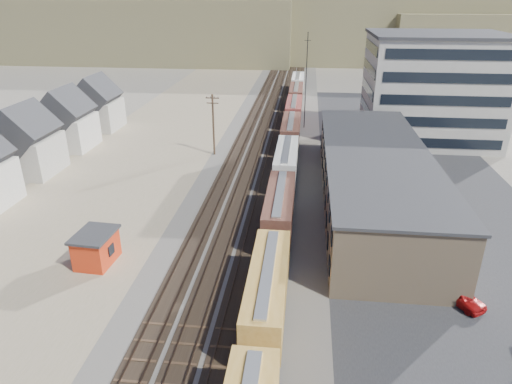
# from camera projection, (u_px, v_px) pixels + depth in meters

# --- Properties ---
(ground) EXTENTS (300.00, 300.00, 0.00)m
(ground) POSITION_uv_depth(u_px,v_px,m) (218.00, 330.00, 36.45)
(ground) COLOR #6B6356
(ground) RESTS_ON ground
(ballast_bed) EXTENTS (18.00, 200.00, 0.06)m
(ballast_bed) POSITION_uv_depth(u_px,v_px,m) (270.00, 142.00, 81.89)
(ballast_bed) COLOR #4C4742
(ballast_bed) RESTS_ON ground
(dirt_yard) EXTENTS (24.00, 180.00, 0.03)m
(dirt_yard) POSITION_uv_depth(u_px,v_px,m) (143.00, 156.00, 74.83)
(dirt_yard) COLOR #817558
(dirt_yard) RESTS_ON ground
(asphalt_lot) EXTENTS (26.00, 120.00, 0.04)m
(asphalt_lot) POSITION_uv_depth(u_px,v_px,m) (412.00, 178.00, 66.04)
(asphalt_lot) COLOR #232326
(asphalt_lot) RESTS_ON ground
(rail_tracks) EXTENTS (11.40, 200.00, 0.24)m
(rail_tracks) POSITION_uv_depth(u_px,v_px,m) (267.00, 141.00, 81.92)
(rail_tracks) COLOR black
(rail_tracks) RESTS_ON ground
(freight_train) EXTENTS (3.00, 119.74, 4.46)m
(freight_train) POSITION_uv_depth(u_px,v_px,m) (289.00, 145.00, 71.32)
(freight_train) COLOR black
(freight_train) RESTS_ON ground
(warehouse) EXTENTS (12.40, 40.40, 7.25)m
(warehouse) POSITION_uv_depth(u_px,v_px,m) (374.00, 178.00, 56.19)
(warehouse) COLOR tan
(warehouse) RESTS_ON ground
(office_tower) EXTENTS (22.60, 18.60, 18.45)m
(office_tower) POSITION_uv_depth(u_px,v_px,m) (431.00, 88.00, 79.85)
(office_tower) COLOR #9E998E
(office_tower) RESTS_ON ground
(utility_pole_north) EXTENTS (2.20, 0.32, 10.00)m
(utility_pole_north) POSITION_uv_depth(u_px,v_px,m) (213.00, 123.00, 73.35)
(utility_pole_north) COLOR #382619
(utility_pole_north) RESTS_ON ground
(radio_mast) EXTENTS (1.20, 0.16, 18.00)m
(radio_mast) POSITION_uv_depth(u_px,v_px,m) (306.00, 81.00, 86.71)
(radio_mast) COLOR black
(radio_mast) RESTS_ON ground
(townhouse_row) EXTENTS (8.15, 68.16, 10.47)m
(townhouse_row) POSITION_uv_depth(u_px,v_px,m) (1.00, 158.00, 60.85)
(townhouse_row) COLOR #B7B2A8
(townhouse_row) RESTS_ON ground
(hills_north) EXTENTS (265.00, 80.00, 32.00)m
(hills_north) POSITION_uv_depth(u_px,v_px,m) (295.00, 20.00, 183.41)
(hills_north) COLOR brown
(hills_north) RESTS_ON ground
(maintenance_shed) EXTENTS (3.82, 4.78, 3.33)m
(maintenance_shed) POSITION_uv_depth(u_px,v_px,m) (96.00, 248.00, 44.78)
(maintenance_shed) COLOR red
(maintenance_shed) RESTS_ON ground
(parked_car_red) EXTENTS (4.05, 4.74, 1.54)m
(parked_car_red) POSITION_uv_depth(u_px,v_px,m) (461.00, 296.00, 39.26)
(parked_car_red) COLOR #A20E0F
(parked_car_red) RESTS_ON ground
(parked_car_blue) EXTENTS (5.73, 6.60, 1.69)m
(parked_car_blue) POSITION_uv_depth(u_px,v_px,m) (409.00, 153.00, 73.63)
(parked_car_blue) COLOR navy
(parked_car_blue) RESTS_ON ground
(parked_car_far) EXTENTS (2.41, 5.11, 1.69)m
(parked_car_far) POSITION_uv_depth(u_px,v_px,m) (411.00, 125.00, 88.75)
(parked_car_far) COLOR white
(parked_car_far) RESTS_ON ground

